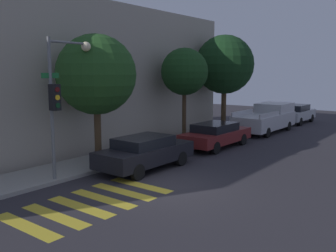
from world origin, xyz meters
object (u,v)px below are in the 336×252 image
Objects in this scene: pickup_truck at (267,118)px; sedan_middle at (216,134)px; traffic_light_pole at (62,87)px; sedan_far_end at (295,113)px; tree_near_corner at (96,75)px; tree_midblock at (184,72)px; sedan_near_corner at (145,152)px; tree_far_end at (225,65)px.

sedan_middle is at bearing -180.00° from pickup_truck.
sedan_far_end is (20.53, -1.27, -2.63)m from traffic_light_pole.
tree_near_corner is 1.05× the size of tree_midblock.
sedan_middle is (5.58, 0.00, -0.03)m from sedan_near_corner.
sedan_middle is at bearing -96.09° from tree_midblock.
traffic_light_pole reaches higher than sedan_far_end.
sedan_middle is at bearing -19.67° from tree_near_corner.
tree_far_end is at bearing 12.05° from sedan_near_corner.
pickup_truck is 4.48m from tree_far_end.
tree_far_end is (-7.31, 2.19, 3.61)m from sedan_far_end.
traffic_light_pole is 1.17× the size of sedan_near_corner.
tree_near_corner is at bearing 160.33° from sedan_middle.
tree_midblock reaches higher than pickup_truck.
pickup_truck is at bearing -4.81° from traffic_light_pole.
sedan_middle is 3.89m from tree_midblock.
pickup_truck is at bearing -19.21° from tree_midblock.
pickup_truck is (15.06, -1.27, -2.47)m from traffic_light_pole.
pickup_truck reaches higher than sedan_far_end.
sedan_middle is 0.88× the size of tree_midblock.
tree_near_corner is 6.36m from tree_midblock.
sedan_near_corner is at bearing -180.00° from sedan_far_end.
tree_midblock is (0.23, 2.19, 3.21)m from sedan_middle.
tree_far_end is at bearing 130.05° from pickup_truck.
traffic_light_pole reaches higher than sedan_middle.
pickup_truck is 13.14m from tree_near_corner.
sedan_near_corner is 11.10m from tree_far_end.
sedan_middle is at bearing -180.00° from sedan_far_end.
sedan_middle is 11.98m from sedan_far_end.
sedan_middle is at bearing -154.92° from tree_far_end.
tree_near_corner is at bearing 103.90° from sedan_near_corner.
tree_far_end is at bearing 0.00° from tree_near_corner.
tree_midblock is at bearing 83.91° from sedan_middle.
tree_near_corner is at bearing 170.17° from pickup_truck.
sedan_far_end is at bearing -16.67° from tree_far_end.
traffic_light_pole is at bearing 175.19° from pickup_truck.
sedan_middle is 6.33m from tree_far_end.
sedan_middle is 7.20m from tree_near_corner.
sedan_middle is 0.73× the size of tree_far_end.
sedan_middle is 0.81× the size of pickup_truck.
sedan_near_corner is (2.97, -1.27, -2.65)m from traffic_light_pole.
sedan_middle is (8.55, -1.27, -2.68)m from traffic_light_pole.
tree_far_end is (13.22, 0.92, 0.98)m from traffic_light_pole.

